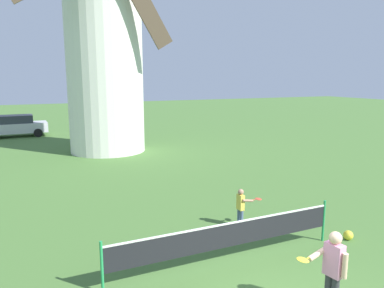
# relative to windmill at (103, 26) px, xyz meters

# --- Properties ---
(windmill) EXTENTS (9.66, 4.95, 15.32)m
(windmill) POSITION_rel_windmill_xyz_m (0.00, 0.00, 0.00)
(windmill) COLOR silver
(windmill) RESTS_ON ground_plane
(tennis_net) EXTENTS (5.79, 0.06, 1.10)m
(tennis_net) POSITION_rel_windmill_xyz_m (-0.26, -14.34, -6.37)
(tennis_net) COLOR #238E4C
(tennis_net) RESTS_ON ground_plane
(player_near) EXTENTS (0.86, 0.51, 1.53)m
(player_near) POSITION_rel_windmill_xyz_m (0.57, -16.63, -6.19)
(player_near) COLOR #333338
(player_near) RESTS_ON ground_plane
(player_far) EXTENTS (0.68, 0.46, 1.11)m
(player_far) POSITION_rel_windmill_xyz_m (1.16, -12.63, -6.42)
(player_far) COLOR slate
(player_far) RESTS_ON ground_plane
(stray_ball) EXTENTS (0.25, 0.25, 0.25)m
(stray_ball) POSITION_rel_windmill_xyz_m (3.25, -14.59, -6.93)
(stray_ball) COLOR yellow
(stray_ball) RESTS_ON ground_plane
(parked_car_silver) EXTENTS (4.43, 1.97, 1.56)m
(parked_car_silver) POSITION_rel_windmill_xyz_m (-5.06, 8.04, -6.24)
(parked_car_silver) COLOR silver
(parked_car_silver) RESTS_ON ground_plane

